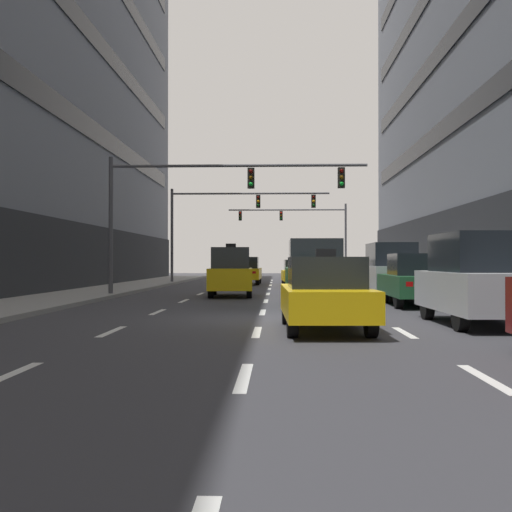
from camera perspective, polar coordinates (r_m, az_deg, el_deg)
ground_plane at (r=15.96m, az=0.44°, el=-5.78°), size 120.00×120.00×0.00m
lane_stripe_l1_s2 at (r=8.74m, az=-21.79°, el=-10.14°), size 0.16×2.00×0.01m
lane_stripe_l1_s3 at (r=13.43m, az=-13.10°, el=-6.76°), size 0.16×2.00×0.01m
lane_stripe_l1_s4 at (r=18.28m, az=-9.01°, el=-5.09°), size 0.16×2.00×0.01m
lane_stripe_l1_s5 at (r=23.19m, az=-6.65°, el=-4.11°), size 0.16×2.00×0.01m
lane_stripe_l1_s6 at (r=28.14m, az=-5.12°, el=-3.47°), size 0.16×2.00×0.01m
lane_stripe_l1_s7 at (r=33.10m, az=-4.05°, el=-3.02°), size 0.16×2.00×0.01m
lane_stripe_l1_s8 at (r=38.07m, az=-3.26°, el=-2.69°), size 0.16×2.00×0.01m
lane_stripe_l1_s9 at (r=43.05m, az=-2.65°, el=-2.43°), size 0.16×2.00×0.01m
lane_stripe_l1_s10 at (r=48.03m, az=-2.17°, el=-2.23°), size 0.16×2.00×0.01m
lane_stripe_l2_s2 at (r=8.03m, az=-1.11°, el=-11.04°), size 0.16×2.00×0.01m
lane_stripe_l2_s3 at (r=12.98m, az=0.09°, el=-6.99°), size 0.16×2.00×0.01m
lane_stripe_l2_s4 at (r=17.95m, az=0.61°, el=-5.18°), size 0.16×2.00×0.01m
lane_stripe_l2_s5 at (r=22.94m, az=0.91°, el=-4.16°), size 0.16×2.00×0.01m
lane_stripe_l2_s6 at (r=27.93m, az=1.10°, el=-3.50°), size 0.16×2.00×0.01m
lane_stripe_l2_s7 at (r=32.92m, az=1.23°, el=-3.04°), size 0.16×2.00×0.01m
lane_stripe_l2_s8 at (r=37.92m, az=1.33°, el=-2.70°), size 0.16×2.00×0.01m
lane_stripe_l2_s9 at (r=42.91m, az=1.41°, el=-2.44°), size 0.16×2.00×0.01m
lane_stripe_l2_s10 at (r=47.91m, az=1.47°, el=-2.24°), size 0.16×2.00×0.01m
lane_stripe_l3_s2 at (r=8.44m, az=20.38°, el=-10.50°), size 0.16×2.00×0.01m
lane_stripe_l3_s3 at (r=13.23m, az=13.48°, el=-6.85°), size 0.16×2.00×0.01m
lane_stripe_l3_s4 at (r=18.14m, az=10.31°, el=-5.12°), size 0.16×2.00×0.01m
lane_stripe_l3_s5 at (r=23.08m, az=8.51°, el=-4.13°), size 0.16×2.00×0.01m
lane_stripe_l3_s6 at (r=28.05m, az=7.34°, el=-3.48°), size 0.16×2.00×0.01m
lane_stripe_l3_s7 at (r=33.02m, az=6.53°, el=-3.03°), size 0.16×2.00×0.01m
lane_stripe_l3_s8 at (r=38.01m, az=5.93°, el=-2.69°), size 0.16×2.00×0.01m
lane_stripe_l3_s9 at (r=42.99m, az=5.47°, el=-2.43°), size 0.16×2.00×0.01m
lane_stripe_l3_s10 at (r=47.98m, az=5.11°, el=-2.23°), size 0.16×2.00×0.01m
taxi_driving_0 at (r=39.28m, az=-1.01°, el=-1.38°), size 1.99×4.65×1.92m
taxi_driving_1 at (r=37.11m, az=3.80°, el=-1.56°), size 1.89×4.22×1.73m
car_driving_2 at (r=20.64m, az=5.39°, el=-1.55°), size 1.89×4.52×2.19m
taxi_driving_3 at (r=13.30m, az=6.36°, el=-3.51°), size 1.86×4.22×1.73m
taxi_driving_4 at (r=26.06m, az=-2.33°, el=-1.48°), size 1.96×4.30×2.21m
car_parked_1 at (r=15.22m, az=19.63°, el=-2.02°), size 1.91×4.42×2.13m
car_parked_2 at (r=21.22m, az=14.54°, el=-2.16°), size 1.99×4.62×1.72m
car_parked_3 at (r=25.82m, az=12.27°, el=-1.30°), size 1.92×4.57×2.21m
traffic_signal_0 at (r=25.81m, az=-4.60°, el=5.86°), size 10.69×0.35×5.67m
traffic_signal_1 at (r=40.66m, az=-2.51°, el=4.00°), size 10.39×0.35×6.08m
traffic_signal_2 at (r=55.36m, az=4.42°, el=2.95°), size 10.50×0.34×6.44m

